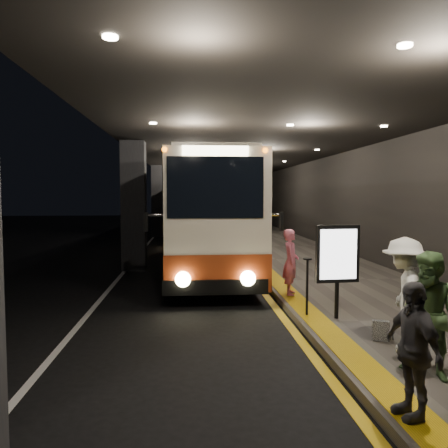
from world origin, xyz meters
name	(u,v)px	position (x,y,z in m)	size (l,w,h in m)	color
ground	(174,295)	(0.00, 0.00, 0.00)	(90.00, 90.00, 0.00)	black
lane_line_white	(130,265)	(-1.80, 5.00, 0.01)	(0.12, 50.00, 0.01)	silver
kerb_stripe_yellow	(241,263)	(2.35, 5.00, 0.01)	(0.18, 50.00, 0.01)	gold
sidewalk	(304,261)	(4.75, 5.00, 0.07)	(4.50, 50.00, 0.15)	#514C44
tactile_strip	(255,259)	(2.85, 5.00, 0.16)	(0.50, 50.00, 0.01)	gold
terminal_wall	(363,184)	(7.00, 5.00, 3.00)	(0.10, 50.00, 6.00)	black
support_columns	(134,206)	(-1.50, 4.00, 2.20)	(0.80, 24.80, 4.40)	black
canopy	(246,140)	(2.50, 5.00, 4.60)	(9.00, 50.00, 0.40)	black
coach_main	(206,218)	(0.97, 4.13, 1.75)	(2.55, 11.78, 3.66)	beige
coach_second	(197,210)	(0.88, 16.63, 1.64)	(3.00, 11.04, 3.43)	beige
passenger_boarding	(291,262)	(2.85, -0.85, 0.95)	(0.58, 0.38, 1.60)	#DB6682
passenger_waiting_green	(432,315)	(3.58, -5.78, 0.99)	(0.82, 0.51, 1.68)	#4A6E3D
passenger_waiting_white	(404,295)	(3.69, -4.81, 1.04)	(1.15, 0.53, 1.78)	silver
passenger_waiting_grey	(412,349)	(2.80, -6.75, 0.90)	(0.88, 0.45, 1.50)	#4B494E
bag_polka	(381,330)	(3.58, -4.28, 0.31)	(0.27, 0.12, 0.33)	black
info_sign	(338,256)	(3.28, -2.95, 1.39)	(0.87, 0.18, 1.84)	black
stanchion_post	(307,287)	(2.75, -2.70, 0.72)	(0.05, 0.05, 1.15)	black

